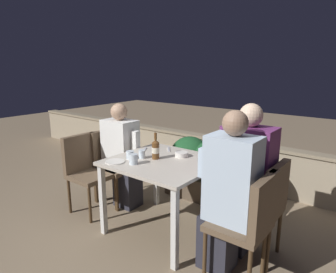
{
  "coord_description": "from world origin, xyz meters",
  "views": [
    {
      "loc": [
        1.7,
        -2.12,
        1.63
      ],
      "look_at": [
        0.0,
        0.07,
        0.96
      ],
      "focal_mm": 32.0,
      "sensor_mm": 36.0,
      "label": 1
    }
  ],
  "objects_px": {
    "person_purple_stripe": "(243,180)",
    "beer_bottle": "(156,149)",
    "chair_left_near": "(86,166)",
    "potted_plant": "(126,155)",
    "chair_right_near": "(251,218)",
    "chair_left_far": "(112,159)",
    "person_blue_shirt": "(228,194)",
    "person_white_polo": "(123,155)",
    "chair_right_far": "(264,202)"
  },
  "relations": [
    {
      "from": "chair_left_far",
      "to": "person_white_polo",
      "type": "distance_m",
      "value": 0.21
    },
    {
      "from": "chair_left_near",
      "to": "chair_right_far",
      "type": "distance_m",
      "value": 1.94
    },
    {
      "from": "chair_left_near",
      "to": "person_purple_stripe",
      "type": "relative_size",
      "value": 0.65
    },
    {
      "from": "chair_left_far",
      "to": "chair_right_far",
      "type": "bearing_deg",
      "value": -0.35
    },
    {
      "from": "chair_left_near",
      "to": "person_white_polo",
      "type": "xyz_separation_m",
      "value": [
        0.23,
        0.35,
        0.08
      ]
    },
    {
      "from": "person_white_polo",
      "to": "person_blue_shirt",
      "type": "distance_m",
      "value": 1.54
    },
    {
      "from": "person_blue_shirt",
      "to": "chair_left_near",
      "type": "bearing_deg",
      "value": -179.4
    },
    {
      "from": "person_white_polo",
      "to": "chair_right_near",
      "type": "height_order",
      "value": "person_white_polo"
    },
    {
      "from": "chair_right_near",
      "to": "beer_bottle",
      "type": "distance_m",
      "value": 1.1
    },
    {
      "from": "chair_right_far",
      "to": "potted_plant",
      "type": "bearing_deg",
      "value": 165.95
    },
    {
      "from": "chair_right_near",
      "to": "person_white_polo",
      "type": "bearing_deg",
      "value": 168.87
    },
    {
      "from": "person_blue_shirt",
      "to": "person_purple_stripe",
      "type": "bearing_deg",
      "value": 92.97
    },
    {
      "from": "person_purple_stripe",
      "to": "beer_bottle",
      "type": "relative_size",
      "value": 5.15
    },
    {
      "from": "chair_left_far",
      "to": "chair_right_far",
      "type": "height_order",
      "value": "same"
    },
    {
      "from": "potted_plant",
      "to": "chair_left_near",
      "type": "bearing_deg",
      "value": -72.56
    },
    {
      "from": "person_purple_stripe",
      "to": "chair_left_near",
      "type": "bearing_deg",
      "value": -168.76
    },
    {
      "from": "person_blue_shirt",
      "to": "chair_right_far",
      "type": "bearing_deg",
      "value": 61.42
    },
    {
      "from": "chair_left_near",
      "to": "chair_right_near",
      "type": "distance_m",
      "value": 1.92
    },
    {
      "from": "chair_right_near",
      "to": "chair_left_near",
      "type": "bearing_deg",
      "value": -179.46
    },
    {
      "from": "beer_bottle",
      "to": "potted_plant",
      "type": "height_order",
      "value": "beer_bottle"
    },
    {
      "from": "chair_left_near",
      "to": "person_white_polo",
      "type": "height_order",
      "value": "person_white_polo"
    },
    {
      "from": "chair_right_far",
      "to": "person_white_polo",
      "type": "bearing_deg",
      "value": 179.61
    },
    {
      "from": "chair_right_near",
      "to": "person_purple_stripe",
      "type": "distance_m",
      "value": 0.41
    },
    {
      "from": "chair_right_near",
      "to": "person_blue_shirt",
      "type": "height_order",
      "value": "person_blue_shirt"
    },
    {
      "from": "chair_left_near",
      "to": "chair_left_far",
      "type": "distance_m",
      "value": 0.35
    },
    {
      "from": "chair_left_near",
      "to": "chair_right_far",
      "type": "height_order",
      "value": "same"
    },
    {
      "from": "chair_left_far",
      "to": "chair_right_near",
      "type": "bearing_deg",
      "value": -10.0
    },
    {
      "from": "person_blue_shirt",
      "to": "person_purple_stripe",
      "type": "relative_size",
      "value": 0.99
    },
    {
      "from": "person_blue_shirt",
      "to": "beer_bottle",
      "type": "distance_m",
      "value": 0.88
    },
    {
      "from": "person_white_polo",
      "to": "person_blue_shirt",
      "type": "relative_size",
      "value": 0.92
    },
    {
      "from": "chair_left_near",
      "to": "person_purple_stripe",
      "type": "distance_m",
      "value": 1.75
    },
    {
      "from": "person_white_polo",
      "to": "potted_plant",
      "type": "height_order",
      "value": "person_white_polo"
    },
    {
      "from": "person_blue_shirt",
      "to": "potted_plant",
      "type": "xyz_separation_m",
      "value": [
        -2.01,
        0.87,
        -0.29
      ]
    },
    {
      "from": "chair_left_near",
      "to": "potted_plant",
      "type": "distance_m",
      "value": 0.94
    },
    {
      "from": "person_white_polo",
      "to": "person_purple_stripe",
      "type": "height_order",
      "value": "person_purple_stripe"
    },
    {
      "from": "chair_right_near",
      "to": "chair_right_far",
      "type": "relative_size",
      "value": 1.0
    },
    {
      "from": "person_white_polo",
      "to": "potted_plant",
      "type": "bearing_deg",
      "value": 133.36
    },
    {
      "from": "chair_left_near",
      "to": "person_white_polo",
      "type": "relative_size",
      "value": 0.72
    },
    {
      "from": "person_white_polo",
      "to": "person_purple_stripe",
      "type": "xyz_separation_m",
      "value": [
        1.49,
        -0.01,
        0.06
      ]
    },
    {
      "from": "chair_right_far",
      "to": "beer_bottle",
      "type": "distance_m",
      "value": 1.08
    },
    {
      "from": "person_white_polo",
      "to": "beer_bottle",
      "type": "distance_m",
      "value": 0.72
    },
    {
      "from": "chair_left_near",
      "to": "person_blue_shirt",
      "type": "relative_size",
      "value": 0.66
    },
    {
      "from": "person_purple_stripe",
      "to": "beer_bottle",
      "type": "distance_m",
      "value": 0.87
    },
    {
      "from": "chair_right_far",
      "to": "potted_plant",
      "type": "xyz_separation_m",
      "value": [
        -2.19,
        0.55,
        -0.15
      ]
    },
    {
      "from": "chair_left_far",
      "to": "chair_right_far",
      "type": "relative_size",
      "value": 1.0
    },
    {
      "from": "person_white_polo",
      "to": "chair_right_far",
      "type": "bearing_deg",
      "value": -0.39
    },
    {
      "from": "chair_left_near",
      "to": "chair_right_near",
      "type": "relative_size",
      "value": 1.0
    },
    {
      "from": "beer_bottle",
      "to": "potted_plant",
      "type": "distance_m",
      "value": 1.44
    },
    {
      "from": "beer_bottle",
      "to": "potted_plant",
      "type": "relative_size",
      "value": 0.42
    },
    {
      "from": "person_blue_shirt",
      "to": "chair_right_far",
      "type": "relative_size",
      "value": 1.52
    }
  ]
}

